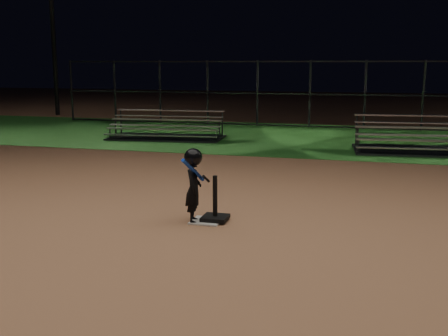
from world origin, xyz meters
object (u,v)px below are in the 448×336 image
child_batter (193,183)px  bleacher_left (166,133)px  light_pole_left (51,6)px  batting_tee (215,212)px  bleacher_right (429,145)px  home_plate (206,221)px

child_batter → bleacher_left: child_batter is taller
light_pole_left → bleacher_left: bearing=-38.4°
batting_tee → child_batter: bearing=-156.6°
bleacher_left → light_pole_left: light_pole_left is taller
batting_tee → child_batter: size_ratio=0.60×
bleacher_left → bleacher_right: 7.90m
batting_tee → light_pole_left: bearing=129.2°
home_plate → child_batter: size_ratio=0.40×
home_plate → bleacher_right: (3.84, 7.92, 0.19)m
home_plate → bleacher_left: (-4.03, 8.62, 0.17)m
batting_tee → bleacher_right: size_ratio=0.17×
child_batter → light_pole_left: (-11.82, 15.01, 4.34)m
home_plate → batting_tee: batting_tee is taller
light_pole_left → child_batter: bearing=-51.8°
child_batter → light_pole_left: light_pole_left is taller
batting_tee → light_pole_left: (-12.12, 14.88, 4.80)m
home_plate → bleacher_left: bearing=115.1°
home_plate → batting_tee: 0.19m
child_batter → bleacher_left: bearing=8.0°
bleacher_left → light_pole_left: (-7.97, 6.32, 4.76)m
bleacher_right → home_plate: bearing=-121.3°
child_batter → bleacher_right: (4.02, 7.99, -0.40)m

